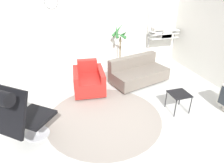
# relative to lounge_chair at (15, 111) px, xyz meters

# --- Properties ---
(ground_plane) EXTENTS (12.00, 12.00, 0.00)m
(ground_plane) POSITION_rel_lounge_chair_xyz_m (1.73, 0.40, -0.76)
(ground_plane) COLOR silver
(wall_back) EXTENTS (12.00, 0.09, 2.80)m
(wall_back) POSITION_rel_lounge_chair_xyz_m (1.72, 3.12, 0.64)
(wall_back) COLOR silver
(wall_back) RESTS_ON ground_plane
(round_rug) EXTENTS (2.41, 2.41, 0.01)m
(round_rug) POSITION_rel_lounge_chair_xyz_m (1.54, 0.38, -0.76)
(round_rug) COLOR gray
(round_rug) RESTS_ON ground_plane
(lounge_chair) EXTENTS (1.06, 1.11, 1.26)m
(lounge_chair) POSITION_rel_lounge_chair_xyz_m (0.00, 0.00, 0.00)
(lounge_chair) COLOR #BCBCC1
(lounge_chair) RESTS_ON ground_plane
(armchair_red) EXTENTS (0.85, 0.99, 0.75)m
(armchair_red) POSITION_rel_lounge_chair_xyz_m (1.47, 1.59, -0.48)
(armchair_red) COLOR silver
(armchair_red) RESTS_ON ground_plane
(couch_low) EXTENTS (1.73, 1.19, 0.69)m
(couch_low) POSITION_rel_lounge_chair_xyz_m (2.90, 1.73, -0.51)
(couch_low) COLOR black
(couch_low) RESTS_ON ground_plane
(side_table) EXTENTS (0.41, 0.41, 0.43)m
(side_table) POSITION_rel_lounge_chair_xyz_m (3.16, 0.15, -0.37)
(side_table) COLOR black
(side_table) RESTS_ON ground_plane
(potted_plant) EXTENTS (0.44, 0.46, 1.43)m
(potted_plant) POSITION_rel_lounge_chair_xyz_m (2.70, 2.71, -0.28)
(potted_plant) COLOR silver
(potted_plant) RESTS_ON ground_plane
(shelf_unit) EXTENTS (0.99, 0.28, 1.98)m
(shelf_unit) POSITION_rel_lounge_chair_xyz_m (4.21, 2.78, 0.28)
(shelf_unit) COLOR #BCBCC1
(shelf_unit) RESTS_ON ground_plane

